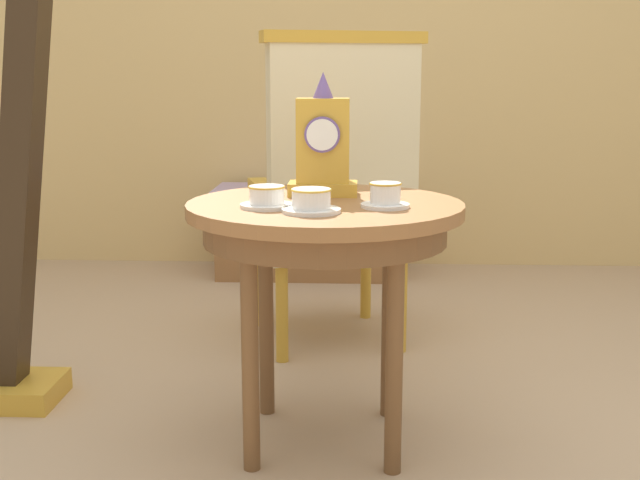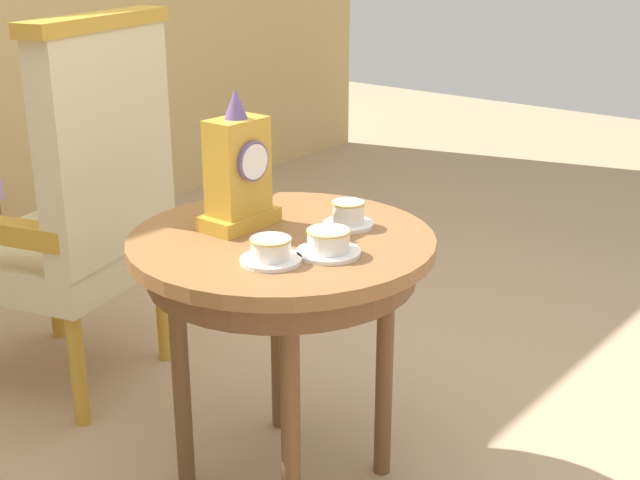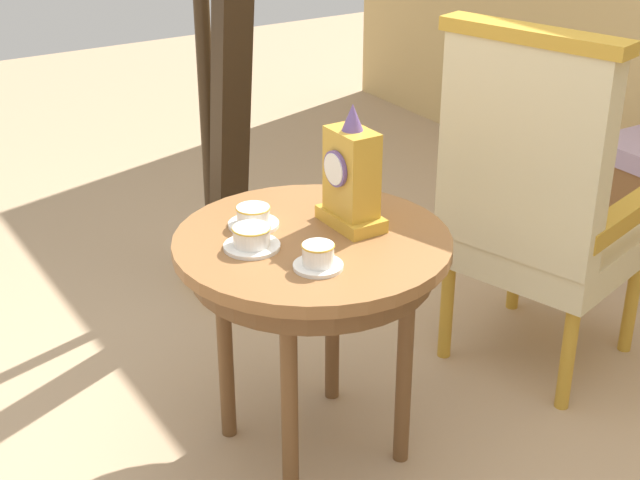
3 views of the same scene
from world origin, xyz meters
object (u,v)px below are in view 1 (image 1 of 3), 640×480
object	(u,v)px
teacup_right	(311,201)
armchair	(335,189)
teacup_left	(267,198)
mantel_clock	(323,146)
side_table	(325,231)
teacup_center	(385,196)
harp	(2,176)
window_bench	(307,231)

from	to	relation	value
teacup_right	armchair	xyz separation A→B (m)	(0.03, 0.97, -0.11)
teacup_left	mantel_clock	xyz separation A→B (m)	(0.13, 0.22, 0.11)
side_table	teacup_left	world-z (taller)	teacup_left
teacup_center	mantel_clock	bearing A→B (deg)	128.91
teacup_right	teacup_left	bearing A→B (deg)	149.88
teacup_right	side_table	bearing A→B (deg)	80.65
side_table	teacup_left	bearing A→B (deg)	-145.97
side_table	teacup_left	distance (m)	0.20
armchair	teacup_left	bearing A→B (deg)	-99.14
armchair	harp	xyz separation A→B (m)	(-0.96, -0.57, 0.11)
teacup_right	teacup_center	distance (m)	0.20
armchair	harp	world-z (taller)	harp
harp	teacup_left	bearing A→B (deg)	-21.56
teacup_center	mantel_clock	distance (m)	0.28
teacup_center	side_table	bearing A→B (deg)	152.89
teacup_right	armchair	size ratio (longest dim) A/B	0.13
side_table	mantel_clock	world-z (taller)	mantel_clock
teacup_right	mantel_clock	size ratio (longest dim) A/B	0.43
teacup_right	window_bench	bearing A→B (deg)	93.86
side_table	armchair	xyz separation A→B (m)	(0.00, 0.80, -0.00)
teacup_left	harp	world-z (taller)	harp
teacup_right	window_bench	xyz separation A→B (m)	(-0.14, 2.08, -0.47)
teacup_left	teacup_right	size ratio (longest dim) A/B	0.94
teacup_left	mantel_clock	distance (m)	0.28
teacup_right	armchair	distance (m)	0.97
teacup_center	harp	distance (m)	1.16
side_table	teacup_left	xyz separation A→B (m)	(-0.14, -0.10, 0.10)
mantel_clock	armchair	xyz separation A→B (m)	(0.01, 0.68, -0.21)
teacup_left	window_bench	distance (m)	2.07
harp	side_table	bearing A→B (deg)	-13.29
mantel_clock	teacup_center	bearing A→B (deg)	-51.09
teacup_right	mantel_clock	bearing A→B (deg)	86.82
teacup_left	window_bench	size ratio (longest dim) A/B	0.15
teacup_right	harp	distance (m)	1.01
side_table	armchair	bearing A→B (deg)	89.88
side_table	harp	distance (m)	0.99
window_bench	armchair	bearing A→B (deg)	-81.37
teacup_left	teacup_center	distance (m)	0.30
teacup_left	mantel_clock	size ratio (longest dim) A/B	0.41
teacup_right	teacup_center	size ratio (longest dim) A/B	1.18
side_table	teacup_right	distance (m)	0.20
side_table	window_bench	xyz separation A→B (m)	(-0.17, 1.92, -0.37)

